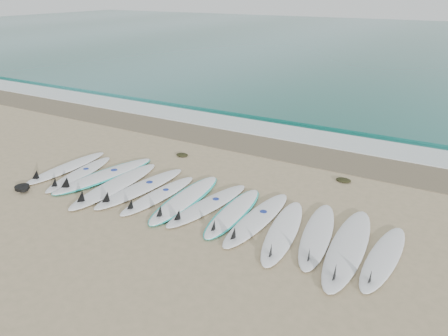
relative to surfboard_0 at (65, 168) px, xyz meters
The scene contains 22 objects.
ground 3.87m from the surfboard_0, ahead, with size 120.00×120.00×0.00m, color tan.
ocean 32.80m from the surfboard_0, 83.22° to the left, with size 120.00×55.00×0.03m, color #1B615B.
wet_sand_band 5.69m from the surfboard_0, 47.16° to the left, with size 120.00×1.80×0.01m, color brown.
foam_band 6.79m from the surfboard_0, 55.22° to the left, with size 120.00×1.40×0.04m, color silver.
wave_crest 8.07m from the surfboard_0, 61.31° to the left, with size 120.00×1.00×0.10m, color #1B615B.
surfboard_0 is the anchor object (origin of this frame).
surfboard_1 0.60m from the surfboard_0, 11.21° to the right, with size 0.86×2.42×0.30m.
surfboard_2 1.19m from the surfboard_0, ahead, with size 1.15×2.92×0.36m.
surfboard_3 1.83m from the surfboard_0, ahead, with size 0.70×2.89×0.37m.
surfboard_4 2.41m from the surfboard_0, ahead, with size 0.84×2.72×0.34m.
surfboard_5 2.99m from the surfboard_0, ahead, with size 0.63×2.36×0.30m.
surfboard_6 3.61m from the surfboard_0, ahead, with size 0.78×2.66×0.33m.
surfboard_7 4.17m from the surfboard_0, ahead, with size 0.88×2.52×0.32m.
surfboard_8 4.79m from the surfboard_0, ahead, with size 0.72×2.39×0.30m.
surfboard_9 5.34m from the surfboard_0, ahead, with size 0.59×2.56×0.33m.
surfboard_10 5.97m from the surfboard_0, ahead, with size 0.94×2.57×0.32m.
surfboard_11 6.57m from the surfboard_0, ahead, with size 0.94×2.55×0.32m.
surfboard_12 7.17m from the surfboard_0, ahead, with size 0.80×2.93×0.37m.
surfboard_13 7.77m from the surfboard_0, ahead, with size 0.60×2.33×0.30m.
seaweed_near 3.03m from the surfboard_0, 49.04° to the left, with size 0.34×0.27×0.07m, color black.
seaweed_far 6.89m from the surfboard_0, 24.31° to the left, with size 0.36×0.28×0.07m, color black.
leash_coil 1.31m from the surfboard_0, 86.26° to the right, with size 0.46×0.36×0.11m.
Camera 1 is at (4.70, -6.83, 4.29)m, focal length 35.00 mm.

